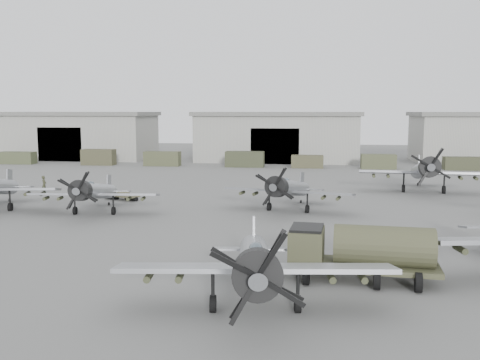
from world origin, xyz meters
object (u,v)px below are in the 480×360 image
at_px(aircraft_mid_2, 288,188).
at_px(aircraft_near_1, 255,263).
at_px(tug_trailer, 105,193).
at_px(aircraft_mid_1, 93,191).
at_px(aircraft_far_1, 424,170).
at_px(fuel_tanker, 361,249).
at_px(ground_crew, 44,185).

bearing_deg(aircraft_mid_2, aircraft_near_1, -78.06).
bearing_deg(tug_trailer, aircraft_mid_1, -52.28).
bearing_deg(aircraft_mid_1, aircraft_mid_2, 6.03).
bearing_deg(aircraft_far_1, tug_trailer, -161.82).
bearing_deg(aircraft_near_1, aircraft_mid_1, 121.16).
xyz_separation_m(aircraft_near_1, aircraft_mid_2, (0.39, 24.11, -0.17)).
xyz_separation_m(aircraft_near_1, aircraft_far_1, (14.64, 37.04, 0.26)).
bearing_deg(aircraft_mid_2, fuel_tanker, -63.30).
relative_size(aircraft_near_1, ground_crew, 6.39).
relative_size(aircraft_mid_2, tug_trailer, 1.84).
xyz_separation_m(aircraft_mid_2, fuel_tanker, (4.65, -18.88, -0.40)).
distance_m(aircraft_mid_1, aircraft_far_1, 34.88).
bearing_deg(ground_crew, aircraft_far_1, -91.22).
xyz_separation_m(aircraft_mid_1, ground_crew, (-9.92, 10.37, -1.04)).
bearing_deg(aircraft_mid_1, aircraft_far_1, 22.22).
bearing_deg(aircraft_mid_1, aircraft_near_1, -57.81).
height_order(tug_trailer, ground_crew, ground_crew).
relative_size(aircraft_near_1, aircraft_far_1, 0.90).
bearing_deg(ground_crew, tug_trailer, -112.49).
xyz_separation_m(fuel_tanker, tug_trailer, (-23.60, 24.08, -1.23)).
height_order(aircraft_far_1, ground_crew, aircraft_far_1).
distance_m(aircraft_far_1, tug_trailer, 34.15).
distance_m(aircraft_far_1, ground_crew, 41.16).
relative_size(aircraft_far_1, ground_crew, 7.10).
distance_m(aircraft_mid_1, tug_trailer, 9.13).
relative_size(aircraft_far_1, fuel_tanker, 1.77).
relative_size(aircraft_mid_2, fuel_tanker, 1.47).
bearing_deg(aircraft_mid_2, aircraft_far_1, 55.11).
distance_m(aircraft_mid_2, ground_crew, 27.35).
bearing_deg(ground_crew, fuel_tanker, -139.32).
relative_size(aircraft_near_1, aircraft_mid_1, 1.13).
distance_m(aircraft_near_1, aircraft_mid_1, 26.19).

